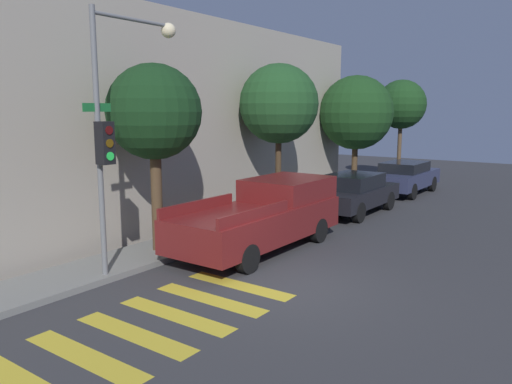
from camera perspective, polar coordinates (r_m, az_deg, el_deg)
name	(u,v)px	position (r m, az deg, el deg)	size (l,w,h in m)	color
ground_plane	(285,286)	(10.91, 3.29, -10.68)	(60.00, 60.00, 0.00)	#333335
sidewalk	(155,252)	(13.39, -11.52, -6.74)	(26.00, 1.67, 0.14)	slate
building_row	(53,123)	(16.27, -22.16, 7.26)	(26.00, 6.00, 6.68)	#A89E8E
crosswalk	(156,324)	(9.27, -11.38, -14.58)	(5.29, 2.60, 0.00)	gold
traffic_light_pole	(119,111)	(11.40, -15.43, 8.87)	(2.68, 0.56, 5.86)	slate
pickup_truck	(264,215)	(13.59, 0.97, -2.61)	(5.45, 2.09, 1.80)	maroon
sedan_near_corner	(354,192)	(18.49, 11.11, -0.05)	(4.35, 1.84, 1.45)	black
sedan_middle	(405,177)	(23.45, 16.66, 1.70)	(4.47, 1.85, 1.44)	#2D3351
tree_near_corner	(154,113)	(12.88, -11.58, 8.81)	(2.40, 2.40, 4.89)	#4C3823
tree_midblock	(279,104)	(17.25, 2.62, 9.99)	(2.71, 2.71, 5.30)	#42301E
tree_far_end	(356,113)	(22.72, 11.37, 8.86)	(3.26, 3.26, 5.25)	#4C3823
tree_behind_truck	(401,105)	(27.93, 16.27, 9.55)	(2.59, 2.59, 5.33)	brown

